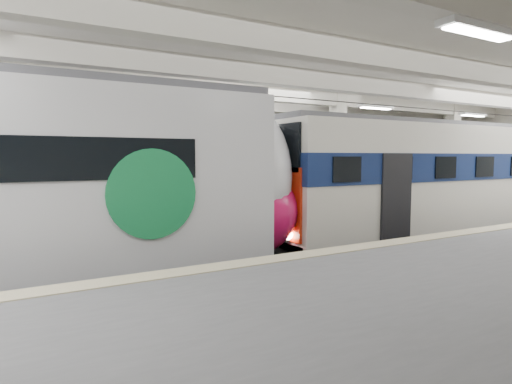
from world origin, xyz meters
TOP-DOWN VIEW (x-y plane):
  - station_hall at (0.00, -1.74)m, footprint 36.00×24.00m
  - modern_emu at (-6.10, -0.00)m, footprint 14.68×3.03m
  - older_rer at (6.56, 0.00)m, footprint 12.75×2.82m
  - far_train at (-6.18, 5.50)m, footprint 14.22×2.99m

SIDE VIEW (x-z plane):
  - older_rer at x=6.56m, z-range 0.10..4.34m
  - modern_emu at x=-6.10m, z-range -0.04..4.65m
  - far_train at x=-6.18m, z-range 0.07..4.60m
  - station_hall at x=0.00m, z-range 0.37..6.12m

